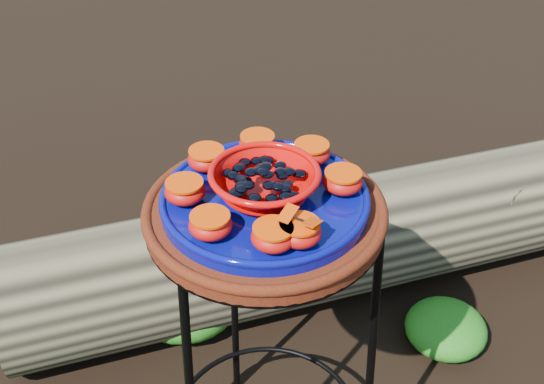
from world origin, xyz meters
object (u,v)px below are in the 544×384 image
object	(u,v)px
plant_stand	(266,359)
driftwood_log	(328,241)
cobalt_plate	(265,201)
red_bowl	(265,184)
terracotta_saucer	(265,214)

from	to	relation	value
plant_stand	driftwood_log	distance (m)	0.63
cobalt_plate	driftwood_log	size ratio (longest dim) A/B	0.19
red_bowl	driftwood_log	size ratio (longest dim) A/B	0.10
driftwood_log	cobalt_plate	bearing A→B (deg)	-126.95
terracotta_saucer	cobalt_plate	xyz separation A→B (m)	(0.00, 0.00, 0.03)
terracotta_saucer	cobalt_plate	bearing A→B (deg)	0.00
plant_stand	terracotta_saucer	distance (m)	0.37
red_bowl	plant_stand	bearing A→B (deg)	0.00
plant_stand	red_bowl	size ratio (longest dim) A/B	4.06
plant_stand	cobalt_plate	size ratio (longest dim) A/B	2.03
cobalt_plate	driftwood_log	bearing A→B (deg)	53.05
plant_stand	driftwood_log	size ratio (longest dim) A/B	0.39
terracotta_saucer	red_bowl	bearing A→B (deg)	0.00
plant_stand	cobalt_plate	xyz separation A→B (m)	(0.00, 0.00, 0.39)
terracotta_saucer	driftwood_log	distance (m)	0.82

